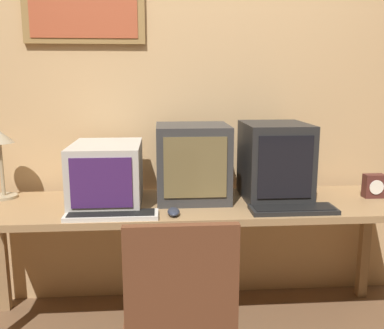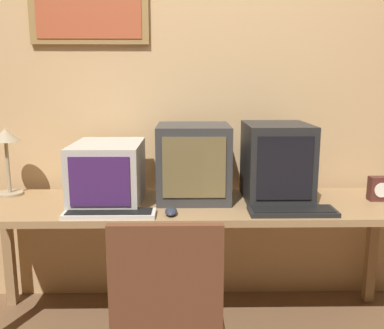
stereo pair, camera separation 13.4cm
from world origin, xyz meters
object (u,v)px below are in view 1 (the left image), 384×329
monitor_right (274,161)px  keyboard_side (293,209)px  monitor_left (107,174)px  monitor_center (192,162)px  desk_clock (374,186)px  desk_lamp (0,147)px  mouse_near_keyboard (174,212)px  keyboard_main (112,215)px

monitor_right → keyboard_side: (0.04, -0.25, -0.20)m
monitor_left → monitor_center: bearing=6.6°
monitor_left → desk_clock: size_ratio=3.63×
desk_clock → desk_lamp: bearing=176.0°
monitor_left → monitor_right: bearing=1.6°
monitor_center → monitor_right: 0.45m
keyboard_side → desk_lamp: bearing=166.5°
keyboard_side → mouse_near_keyboard: size_ratio=3.73×
monitor_center → desk_clock: 1.04m
monitor_right → desk_lamp: size_ratio=1.10×
keyboard_main → monitor_right: bearing=17.9°
keyboard_side → mouse_near_keyboard: (-0.61, -0.01, 0.00)m
keyboard_main → mouse_near_keyboard: (0.30, 0.02, 0.00)m
desk_clock → mouse_near_keyboard: bearing=-168.2°
mouse_near_keyboard → desk_clock: 1.17m
monitor_left → monitor_right: size_ratio=1.14×
monitor_left → monitor_center: size_ratio=1.16×
keyboard_side → desk_lamp: desk_lamp is taller
keyboard_main → monitor_left: bearing=100.1°
mouse_near_keyboard → desk_clock: desk_clock is taller
monitor_center → keyboard_side: size_ratio=0.95×
keyboard_side → monitor_left: bearing=166.6°
keyboard_main → keyboard_side: 0.91m
keyboard_side → desk_clock: desk_clock is taller
monitor_right → keyboard_side: monitor_right is taller
monitor_right → desk_clock: monitor_right is taller
monitor_right → keyboard_main: monitor_right is taller
keyboard_main → desk_clock: (1.44, 0.26, 0.05)m
monitor_left → mouse_near_keyboard: size_ratio=4.15×
keyboard_main → desk_lamp: (-0.64, 0.40, 0.28)m
monitor_right → mouse_near_keyboard: (-0.57, -0.26, -0.20)m
keyboard_side → mouse_near_keyboard: bearing=-179.0°
monitor_left → keyboard_main: 0.30m
desk_lamp → desk_clock: bearing=-4.0°
monitor_center → keyboard_side: monitor_center is taller
mouse_near_keyboard → desk_clock: bearing=11.8°
monitor_left → keyboard_side: size_ratio=1.11×
monitor_left → keyboard_main: size_ratio=1.07×
monitor_right → desk_lamp: 1.52m
keyboard_main → desk_clock: size_ratio=3.38×
mouse_near_keyboard → monitor_right: bearing=24.7°
keyboard_side → desk_clock: bearing=22.9°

